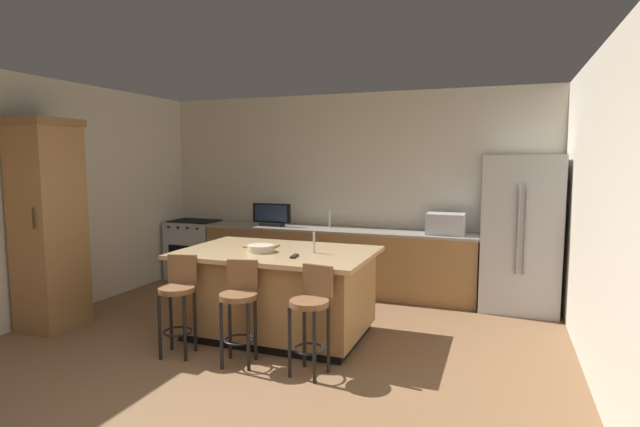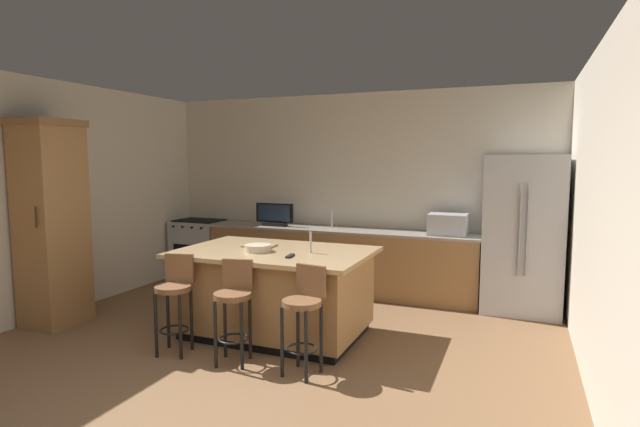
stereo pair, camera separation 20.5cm
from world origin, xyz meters
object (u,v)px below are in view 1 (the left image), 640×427
(kitchen_island, at_px, (278,292))
(tv_remote, at_px, (294,256))
(cabinet_tower, at_px, (48,221))
(fruit_bowl, at_px, (261,248))
(cutting_board, at_px, (261,246))
(bar_stool_left, at_px, (178,296))
(bar_stool_right, at_px, (311,311))
(refrigerator, at_px, (520,233))
(bar_stool_center, at_px, (239,303))
(microwave, at_px, (446,224))
(tv_monitor, at_px, (272,216))
(range_oven, at_px, (195,249))

(kitchen_island, height_order, tv_remote, tv_remote)
(cabinet_tower, relative_size, fruit_bowl, 8.44)
(cutting_board, bearing_deg, fruit_bowl, -63.95)
(bar_stool_left, height_order, bar_stool_right, bar_stool_left)
(bar_stool_right, bearing_deg, bar_stool_left, -169.72)
(tv_remote, bearing_deg, refrigerator, 38.33)
(bar_stool_right, bearing_deg, cutting_board, 144.67)
(kitchen_island, height_order, bar_stool_center, bar_stool_center)
(cabinet_tower, xyz_separation_m, bar_stool_left, (1.80, -0.17, -0.63))
(microwave, height_order, tv_remote, microwave)
(kitchen_island, relative_size, tv_monitor, 3.42)
(kitchen_island, relative_size, microwave, 4.17)
(tv_monitor, relative_size, bar_stool_left, 0.62)
(cabinet_tower, height_order, cutting_board, cabinet_tower)
(refrigerator, xyz_separation_m, bar_stool_center, (-2.43, -2.65, -0.40))
(microwave, distance_m, tv_remote, 2.48)
(fruit_bowl, bearing_deg, cabinet_tower, -167.62)
(range_oven, height_order, tv_remote, tv_remote)
(bar_stool_left, relative_size, fruit_bowl, 3.48)
(cabinet_tower, distance_m, tv_remote, 2.80)
(kitchen_island, bearing_deg, bar_stool_left, -128.93)
(bar_stool_right, bearing_deg, fruit_bowl, 150.32)
(refrigerator, xyz_separation_m, bar_stool_left, (-3.08, -2.66, -0.40))
(bar_stool_center, distance_m, cutting_board, 1.04)
(kitchen_island, xyz_separation_m, tv_monitor, (-0.95, 1.84, 0.58))
(bar_stool_center, relative_size, tv_remote, 5.54)
(refrigerator, height_order, microwave, refrigerator)
(range_oven, height_order, tv_monitor, tv_monitor)
(kitchen_island, relative_size, range_oven, 2.18)
(kitchen_island, distance_m, bar_stool_right, 1.05)
(range_oven, relative_size, cabinet_tower, 0.40)
(refrigerator, height_order, cabinet_tower, cabinet_tower)
(bar_stool_center, xyz_separation_m, fruit_bowl, (-0.12, 0.66, 0.39))
(kitchen_island, height_order, cabinet_tower, cabinet_tower)
(tv_remote, bearing_deg, microwave, 54.02)
(refrigerator, distance_m, cabinet_tower, 5.48)
(bar_stool_center, bearing_deg, fruit_bowl, 87.05)
(bar_stool_right, distance_m, tv_remote, 0.73)
(refrigerator, xyz_separation_m, tv_monitor, (-3.38, -0.01, 0.09))
(tv_monitor, xyz_separation_m, bar_stool_left, (0.30, -2.65, -0.48))
(bar_stool_center, bearing_deg, cabinet_tower, 163.48)
(fruit_bowl, bearing_deg, microwave, 50.90)
(tv_monitor, height_order, bar_stool_left, tv_monitor)
(fruit_bowl, bearing_deg, bar_stool_right, -38.67)
(fruit_bowl, distance_m, cutting_board, 0.31)
(bar_stool_left, bearing_deg, tv_remote, 16.91)
(tv_monitor, distance_m, cutting_board, 1.84)
(range_oven, height_order, cutting_board, cutting_board)
(bar_stool_left, distance_m, tv_remote, 1.17)
(cabinet_tower, relative_size, cutting_board, 6.75)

